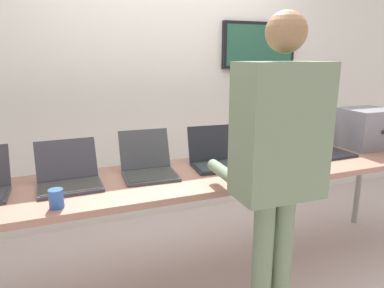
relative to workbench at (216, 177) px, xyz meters
The scene contains 12 objects.
ground 0.77m from the workbench, ahead, with size 8.00×8.00×0.04m, color #C2B0AB.
back_wall 1.23m from the workbench, 88.99° to the left, with size 8.00×0.11×2.43m.
workbench is the anchor object (origin of this frame).
equipment_box 1.46m from the workbench, ahead, with size 0.41×0.36×0.33m.
laptop_station_1 0.95m from the workbench, behind, with size 0.37×0.36×0.25m.
laptop_station_2 0.47m from the workbench, 168.95° to the left, with size 0.35×0.39×0.27m.
laptop_station_3 0.15m from the workbench, 64.53° to the left, with size 0.37×0.35×0.27m.
laptop_station_4 0.52m from the workbench, 11.21° to the left, with size 0.34×0.34×0.23m.
laptop_station_5 1.00m from the workbench, ahead, with size 0.32×0.34×0.28m.
person 0.70m from the workbench, 85.79° to the right, with size 0.45×0.59×1.76m.
coffee_mug 1.05m from the workbench, 166.21° to the right, with size 0.07×0.07×0.10m.
paper_sheet 0.39m from the workbench, 25.95° to the right, with size 0.29×0.35×0.00m.
Camera 1 is at (-0.99, -2.05, 1.56)m, focal length 32.85 mm.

